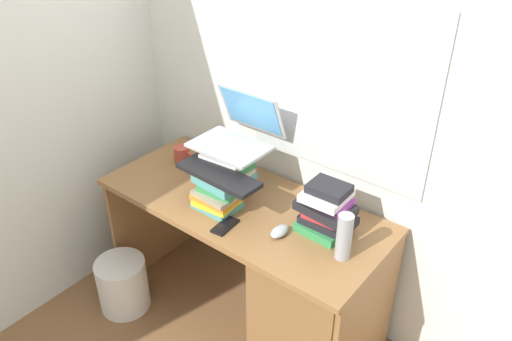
# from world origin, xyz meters

# --- Properties ---
(ground_plane) EXTENTS (6.00, 6.00, 0.00)m
(ground_plane) POSITION_xyz_m (0.00, 0.00, 0.00)
(ground_plane) COLOR brown
(wall_back) EXTENTS (6.00, 0.06, 2.60)m
(wall_back) POSITION_xyz_m (0.00, 0.35, 1.30)
(wall_back) COLOR silver
(wall_back) RESTS_ON ground
(wall_left) EXTENTS (0.05, 6.00, 2.60)m
(wall_left) POSITION_xyz_m (-0.94, 0.00, 1.30)
(wall_left) COLOR silver
(wall_left) RESTS_ON ground
(desk) EXTENTS (1.42, 0.61, 0.73)m
(desk) POSITION_xyz_m (0.36, -0.02, 0.40)
(desk) COLOR olive
(desk) RESTS_ON ground
(book_stack_tall) EXTENTS (0.25, 0.21, 0.23)m
(book_stack_tall) POSITION_xyz_m (-0.12, 0.06, 0.85)
(book_stack_tall) COLOR white
(book_stack_tall) RESTS_ON desk
(book_stack_keyboard_riser) EXTENTS (0.24, 0.20, 0.17)m
(book_stack_keyboard_riser) POSITION_xyz_m (-0.06, -0.09, 0.82)
(book_stack_keyboard_riser) COLOR teal
(book_stack_keyboard_riser) RESTS_ON desk
(book_stack_side) EXTENTS (0.25, 0.20, 0.23)m
(book_stack_side) POSITION_xyz_m (0.42, 0.06, 0.84)
(book_stack_side) COLOR #338C4C
(book_stack_side) RESTS_ON desk
(laptop) EXTENTS (0.36, 0.34, 0.24)m
(laptop) POSITION_xyz_m (-0.12, 0.13, 1.02)
(laptop) COLOR #B7BABF
(laptop) RESTS_ON book_stack_tall
(keyboard) EXTENTS (0.43, 0.16, 0.02)m
(keyboard) POSITION_xyz_m (-0.06, -0.09, 0.91)
(keyboard) COLOR black
(keyboard) RESTS_ON book_stack_keyboard_riser
(computer_mouse) EXTENTS (0.06, 0.10, 0.04)m
(computer_mouse) POSITION_xyz_m (0.28, -0.09, 0.75)
(computer_mouse) COLOR #A5A8AD
(computer_mouse) RESTS_ON desk
(mug) EXTENTS (0.12, 0.09, 0.09)m
(mug) POSITION_xyz_m (-0.50, 0.10, 0.78)
(mug) COLOR #B23F33
(mug) RESTS_ON desk
(water_bottle) EXTENTS (0.06, 0.06, 0.21)m
(water_bottle) POSITION_xyz_m (0.57, -0.04, 0.84)
(water_bottle) COLOR #999EA5
(water_bottle) RESTS_ON desk
(cell_phone) EXTENTS (0.08, 0.14, 0.01)m
(cell_phone) POSITION_xyz_m (0.06, -0.19, 0.74)
(cell_phone) COLOR black
(cell_phone) RESTS_ON desk
(wastebasket) EXTENTS (0.27, 0.27, 0.30)m
(wastebasket) POSITION_xyz_m (-0.55, -0.37, 0.15)
(wastebasket) COLOR silver
(wastebasket) RESTS_ON ground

